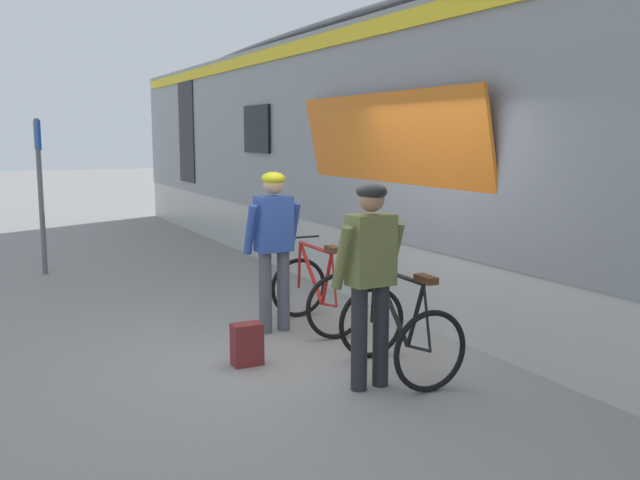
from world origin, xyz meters
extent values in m
plane|color=gray|center=(0.00, 0.00, 0.00)|extent=(80.00, 80.00, 0.00)
cube|color=gray|center=(2.98, 1.89, 2.25)|extent=(3.00, 21.63, 2.70)
cube|color=#B7B7B2|center=(2.98, 1.89, 0.45)|extent=(2.97, 21.63, 0.90)
cube|color=orange|center=(1.46, 1.02, 1.80)|extent=(0.37, 3.77, 1.68)
cube|color=yellow|center=(1.46, 1.89, 3.42)|extent=(0.04, 21.19, 0.20)
cube|color=black|center=(1.45, 5.19, 2.25)|extent=(0.04, 1.10, 0.80)
cube|color=black|center=(1.47, 9.46, 2.25)|extent=(0.03, 1.10, 2.29)
ellipsoid|color=slate|center=(2.98, 1.89, 3.70)|extent=(2.85, 21.19, 0.36)
cylinder|color=#4C515B|center=(-0.18, 0.91, 0.45)|extent=(0.14, 0.14, 0.90)
cylinder|color=#4C515B|center=(0.04, 0.92, 0.45)|extent=(0.14, 0.14, 0.90)
cube|color=#2D4C9E|center=(-0.07, 0.91, 1.20)|extent=(0.39, 0.26, 0.60)
cylinder|color=#2D4C9E|center=(-0.33, 0.94, 1.15)|extent=(0.10, 0.26, 0.56)
cylinder|color=#2D4C9E|center=(0.19, 0.96, 1.15)|extent=(0.10, 0.26, 0.56)
sphere|color=tan|center=(-0.07, 0.91, 1.63)|extent=(0.22, 0.22, 0.22)
ellipsoid|color=yellow|center=(-0.07, 0.91, 1.69)|extent=(0.27, 0.29, 0.14)
cylinder|color=#232328|center=(-0.14, -1.07, 0.45)|extent=(0.14, 0.14, 0.90)
cylinder|color=#232328|center=(0.08, -1.06, 0.45)|extent=(0.14, 0.14, 0.90)
cube|color=olive|center=(-0.03, -1.07, 1.20)|extent=(0.39, 0.26, 0.60)
cylinder|color=olive|center=(-0.29, -1.04, 1.15)|extent=(0.10, 0.26, 0.56)
cylinder|color=olive|center=(0.23, -1.02, 1.15)|extent=(0.10, 0.26, 0.56)
sphere|color=#9E7051|center=(-0.03, -1.07, 1.63)|extent=(0.22, 0.22, 0.22)
ellipsoid|color=black|center=(-0.03, -1.07, 1.69)|extent=(0.27, 0.29, 0.14)
torus|color=black|center=(0.44, 1.37, 0.36)|extent=(0.71, 0.07, 0.71)
torus|color=black|center=(0.40, 0.35, 0.36)|extent=(0.71, 0.07, 0.71)
cylinder|color=red|center=(0.43, 1.01, 0.60)|extent=(0.07, 0.64, 0.63)
cylinder|color=red|center=(0.42, 0.89, 0.91)|extent=(0.07, 0.85, 0.04)
cylinder|color=red|center=(0.41, 0.59, 0.60)|extent=(0.05, 0.28, 0.62)
cylinder|color=red|center=(0.41, 0.53, 0.33)|extent=(0.04, 0.36, 0.08)
cylinder|color=red|center=(0.41, 0.41, 0.63)|extent=(0.03, 0.14, 0.56)
cylinder|color=red|center=(0.44, 1.34, 0.63)|extent=(0.03, 0.08, 0.55)
cylinder|color=black|center=(0.44, 1.32, 0.97)|extent=(0.48, 0.04, 0.02)
cube|color=#4C2D19|center=(0.41, 0.44, 0.96)|extent=(0.11, 0.24, 0.06)
torus|color=black|center=(0.41, -0.37, 0.36)|extent=(0.71, 0.08, 0.71)
torus|color=black|center=(0.37, -1.39, 0.36)|extent=(0.71, 0.08, 0.71)
cylinder|color=black|center=(0.39, -0.72, 0.60)|extent=(0.07, 0.65, 0.63)
cylinder|color=black|center=(0.39, -0.84, 0.91)|extent=(0.07, 0.85, 0.04)
cylinder|color=black|center=(0.38, -1.15, 0.60)|extent=(0.05, 0.28, 0.62)
cylinder|color=black|center=(0.38, -1.21, 0.33)|extent=(0.04, 0.36, 0.08)
cylinder|color=black|center=(0.37, -1.33, 0.63)|extent=(0.03, 0.14, 0.56)
cylinder|color=black|center=(0.41, -0.39, 0.63)|extent=(0.04, 0.08, 0.55)
cylinder|color=black|center=(0.41, -0.42, 0.97)|extent=(0.48, 0.04, 0.02)
cube|color=#4C2D19|center=(0.37, -1.30, 0.96)|extent=(0.11, 0.24, 0.06)
cube|color=maroon|center=(-0.75, -0.03, 0.20)|extent=(0.28, 0.18, 0.40)
cylinder|color=#595B60|center=(-1.99, 5.52, 1.20)|extent=(0.08, 0.08, 2.40)
cube|color=#193F99|center=(-1.99, 5.52, 2.15)|extent=(0.04, 0.70, 0.44)
camera|label=1|loc=(-3.03, -6.06, 2.15)|focal=39.51mm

